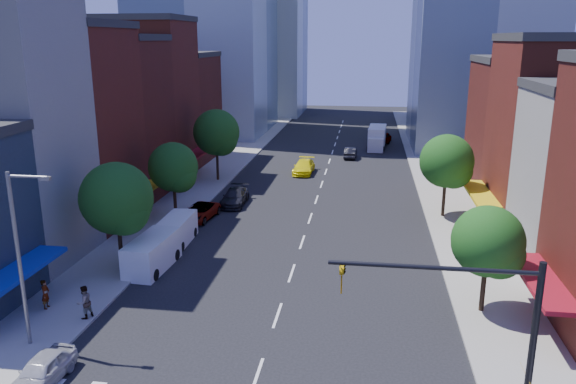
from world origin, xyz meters
name	(u,v)px	position (x,y,z in m)	size (l,w,h in m)	color
ground	(257,376)	(0.00, 0.00, 0.00)	(220.00, 220.00, 0.00)	black
sidewalk_left	(219,172)	(-12.50, 40.00, 0.07)	(5.00, 120.00, 0.15)	gray
sidewalk_right	(436,179)	(12.50, 40.00, 0.07)	(5.00, 120.00, 0.15)	gray
bldg_left_2	(55,128)	(-21.00, 20.50, 8.00)	(12.00, 9.00, 16.00)	maroon
bldg_left_3	(102,120)	(-21.00, 29.00, 7.50)	(12.00, 8.00, 15.00)	#561F15
bldg_left_4	(136,101)	(-21.00, 37.50, 8.50)	(12.00, 9.00, 17.00)	maroon
bldg_left_5	(167,109)	(-21.00, 47.00, 6.50)	(12.00, 10.00, 13.00)	#561F15
bldg_right_2	(576,140)	(21.00, 24.00, 7.50)	(12.00, 10.00, 15.00)	maroon
bldg_right_3	(538,132)	(21.00, 34.00, 6.50)	(12.00, 10.00, 13.00)	#561F15
traffic_signal	(513,369)	(9.94, -4.50, 4.16)	(7.24, 2.24, 8.00)	black
streetlight	(21,249)	(-11.81, 1.00, 5.28)	(2.25, 0.25, 9.00)	slate
tree_left_near	(118,201)	(-11.35, 10.92, 4.87)	(4.80, 4.80, 7.30)	black
tree_left_mid	(175,169)	(-11.35, 21.92, 4.53)	(4.20, 4.20, 6.65)	black
tree_left_far	(218,134)	(-11.35, 35.92, 5.20)	(5.00, 5.00, 7.75)	black
tree_right_near	(491,245)	(11.65, 7.92, 4.19)	(4.00, 4.00, 6.20)	black
tree_right_far	(448,163)	(11.65, 25.92, 4.86)	(4.60, 4.60, 7.20)	black
parked_car_front	(42,371)	(-9.50, -2.00, 0.68)	(1.60, 3.99, 1.36)	#ACACB1
parked_car_second	(170,241)	(-9.50, 14.96, 0.72)	(1.52, 4.37, 1.44)	black
parked_car_third	(199,212)	(-9.50, 22.37, 0.68)	(2.27, 4.92, 1.37)	#999999
parked_car_rear	(235,197)	(-7.50, 27.27, 0.75)	(2.09, 5.14, 1.49)	black
cargo_van_near	(151,254)	(-9.51, 11.34, 1.10)	(2.40, 5.35, 2.23)	white
cargo_van_far	(176,231)	(-9.50, 16.38, 1.01)	(2.03, 4.84, 2.05)	white
taxi	(304,167)	(-2.50, 40.88, 0.77)	(2.16, 5.31, 1.54)	#FFF20D
traffic_car_oncoming	(351,153)	(2.60, 50.49, 0.69)	(1.47, 4.22, 1.39)	black
traffic_car_far	(384,137)	(7.26, 62.69, 0.81)	(1.90, 4.73, 1.61)	#999999
box_truck	(377,138)	(6.06, 57.60, 1.46)	(2.74, 7.76, 3.08)	silver
pedestrian_near	(45,294)	(-13.29, 4.74, 1.02)	(0.64, 0.42, 1.74)	#999999
pedestrian_far	(84,302)	(-10.50, 3.95, 1.10)	(0.92, 0.72, 1.90)	#999999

